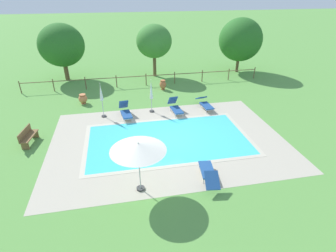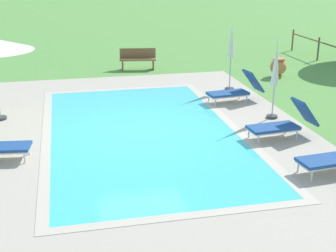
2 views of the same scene
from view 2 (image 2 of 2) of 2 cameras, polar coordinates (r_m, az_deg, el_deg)
The scene contains 10 objects.
ground_plane at distance 12.92m, azimuth -3.01°, elevation -0.74°, with size 160.00×160.00×0.00m, color #599342.
pool_deck_paving at distance 12.92m, azimuth -3.01°, elevation -0.73°, with size 13.08×9.01×0.01m, color #B2A893.
swimming_pool_water at distance 12.92m, azimuth -3.01°, elevation -0.72°, with size 8.88×4.82×0.01m, color #42CCD6.
pool_coping_rim at distance 12.92m, azimuth -3.01°, elevation -0.71°, with size 9.36×5.30×0.01m.
sun_lounger_north_near_steps at distance 12.73m, azimuth 13.43°, elevation 0.31°, with size 0.78×1.90×1.00m.
sun_lounger_north_far at distance 15.70m, azimuth 7.99°, elevation 4.25°, with size 0.82×1.90×1.00m.
patio_umbrella_closed_row_west at distance 14.01m, azimuth 12.63°, elevation 6.60°, with size 0.32×0.32×2.33m.
patio_umbrella_closed_row_mid_west at distance 16.88m, azimuth 7.51°, elevation 9.26°, with size 0.32×0.32×2.35m.
wooden_bench_lawn_side at distance 20.26m, azimuth -3.60°, elevation 8.01°, with size 0.67×1.55×0.87m.
terracotta_urn_near_fence at distance 19.44m, azimuth 12.95°, elevation 6.86°, with size 0.63×0.63×0.73m.
Camera 2 is at (11.98, -1.97, 4.43)m, focal length 51.37 mm.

